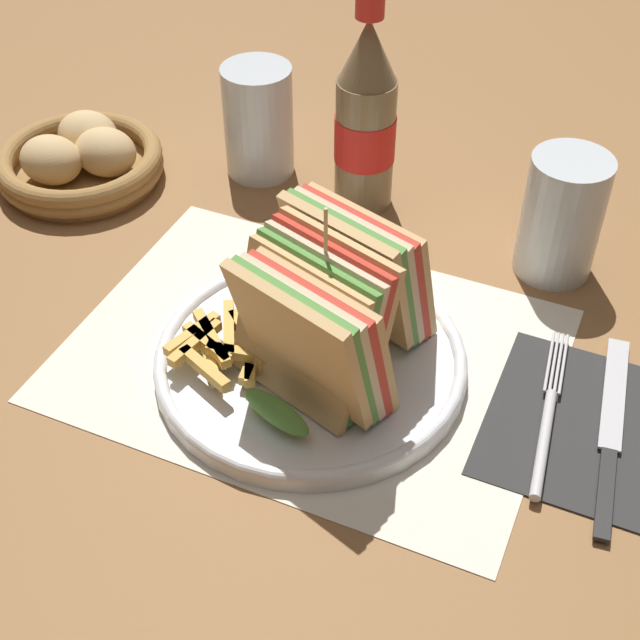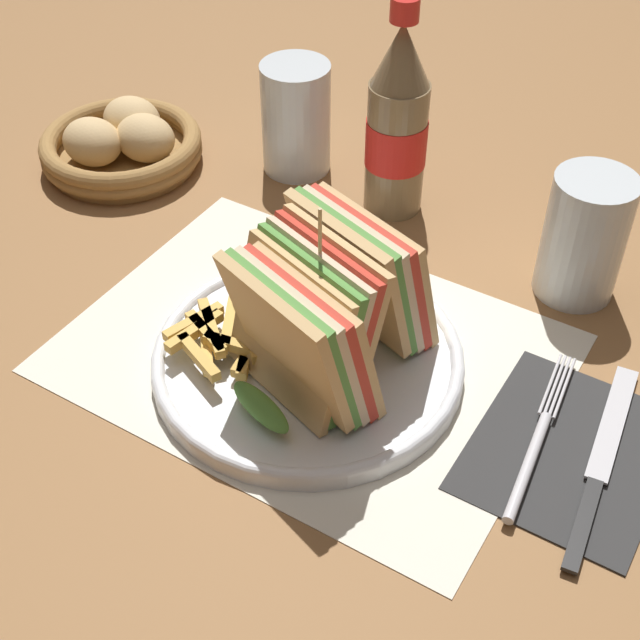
{
  "view_description": "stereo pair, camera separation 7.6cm",
  "coord_description": "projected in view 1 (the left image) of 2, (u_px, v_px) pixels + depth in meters",
  "views": [
    {
      "loc": [
        0.25,
        -0.51,
        0.55
      ],
      "look_at": [
        0.02,
        0.0,
        0.04
      ],
      "focal_mm": 50.0,
      "sensor_mm": 36.0,
      "label": 1
    },
    {
      "loc": [
        0.32,
        -0.47,
        0.55
      ],
      "look_at": [
        0.02,
        0.0,
        0.04
      ],
      "focal_mm": 50.0,
      "sensor_mm": 36.0,
      "label": 2
    }
  ],
  "objects": [
    {
      "name": "placemat",
      "position": [
        312.0,
        353.0,
        0.79
      ],
      "size": [
        0.42,
        0.31,
        0.0
      ],
      "color": "silver",
      "rests_on": "ground_plane"
    },
    {
      "name": "glass_far",
      "position": [
        258.0,
        121.0,
        0.96
      ],
      "size": [
        0.08,
        0.08,
        0.12
      ],
      "color": "silver",
      "rests_on": "ground_plane"
    },
    {
      "name": "fries_pile",
      "position": [
        223.0,
        347.0,
        0.75
      ],
      "size": [
        0.1,
        0.1,
        0.02
      ],
      "color": "gold",
      "rests_on": "plate_main"
    },
    {
      "name": "coke_bottle_near",
      "position": [
        366.0,
        120.0,
        0.89
      ],
      "size": [
        0.06,
        0.06,
        0.23
      ],
      "color": "#7A6647",
      "rests_on": "ground_plane"
    },
    {
      "name": "napkin",
      "position": [
        578.0,
        424.0,
        0.73
      ],
      "size": [
        0.14,
        0.17,
        0.0
      ],
      "color": "#2D2D2D",
      "rests_on": "ground_plane"
    },
    {
      "name": "knife",
      "position": [
        611.0,
        432.0,
        0.71
      ],
      "size": [
        0.04,
        0.22,
        0.0
      ],
      "rotation": [
        0.0,
        0.0,
        0.11
      ],
      "color": "black",
      "rests_on": "napkin"
    },
    {
      "name": "bread_basket",
      "position": [
        81.0,
        160.0,
        0.98
      ],
      "size": [
        0.18,
        0.18,
        0.06
      ],
      "color": "olive",
      "rests_on": "ground_plane"
    },
    {
      "name": "ground_plane",
      "position": [
        295.0,
        350.0,
        0.79
      ],
      "size": [
        4.0,
        4.0,
        0.0
      ],
      "primitive_type": "plane",
      "color": "olive"
    },
    {
      "name": "plate_main",
      "position": [
        311.0,
        360.0,
        0.77
      ],
      "size": [
        0.27,
        0.27,
        0.02
      ],
      "color": "white",
      "rests_on": "ground_plane"
    },
    {
      "name": "glass_near",
      "position": [
        560.0,
        224.0,
        0.84
      ],
      "size": [
        0.08,
        0.08,
        0.12
      ],
      "color": "silver",
      "rests_on": "ground_plane"
    },
    {
      "name": "fork",
      "position": [
        546.0,
        425.0,
        0.72
      ],
      "size": [
        0.03,
        0.19,
        0.01
      ],
      "rotation": [
        0.0,
        0.0,
        0.11
      ],
      "color": "silver",
      "rests_on": "napkin"
    },
    {
      "name": "ketchup_blob",
      "position": [
        258.0,
        321.0,
        0.78
      ],
      "size": [
        0.05,
        0.04,
        0.02
      ],
      "color": "maroon",
      "rests_on": "plate_main"
    },
    {
      "name": "club_sandwich",
      "position": [
        328.0,
        310.0,
        0.72
      ],
      "size": [
        0.15,
        0.21,
        0.16
      ],
      "color": "tan",
      "rests_on": "plate_main"
    }
  ]
}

